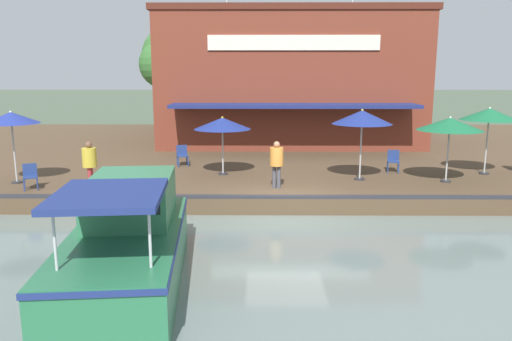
{
  "coord_description": "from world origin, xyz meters",
  "views": [
    {
      "loc": [
        14.9,
        -0.8,
        4.47
      ],
      "look_at": [
        -1.0,
        -0.94,
        1.3
      ],
      "focal_mm": 35.0,
      "sensor_mm": 36.0,
      "label": 1
    }
  ],
  "objects_px": {
    "cafe_chair_beside_entrance": "(393,160)",
    "motorboat_nearest_quay": "(131,237)",
    "patio_umbrella_near_quay_edge": "(362,117)",
    "waterfront_restaurant": "(289,78)",
    "patio_umbrella_by_entrance": "(489,114)",
    "person_near_entrance": "(89,160)",
    "patio_umbrella_mid_patio_left": "(450,124)",
    "cafe_chair_far_corner_seat": "(30,175)",
    "patio_umbrella_back_row": "(222,123)",
    "person_mid_patio": "(277,159)",
    "cafe_chair_back_row_seat": "(182,154)",
    "tree_upstream_bank": "(172,60)",
    "patio_umbrella_far_corner": "(11,118)"
  },
  "relations": [
    {
      "from": "patio_umbrella_by_entrance",
      "to": "cafe_chair_far_corner_seat",
      "type": "xyz_separation_m",
      "value": [
        2.65,
        -16.27,
        -1.81
      ]
    },
    {
      "from": "cafe_chair_back_row_seat",
      "to": "motorboat_nearest_quay",
      "type": "relative_size",
      "value": 0.13
    },
    {
      "from": "cafe_chair_beside_entrance",
      "to": "cafe_chair_back_row_seat",
      "type": "bearing_deg",
      "value": -98.49
    },
    {
      "from": "patio_umbrella_mid_patio_left",
      "to": "patio_umbrella_back_row",
      "type": "bearing_deg",
      "value": -98.79
    },
    {
      "from": "patio_umbrella_far_corner",
      "to": "tree_upstream_bank",
      "type": "distance_m",
      "value": 17.59
    },
    {
      "from": "patio_umbrella_by_entrance",
      "to": "person_near_entrance",
      "type": "distance_m",
      "value": 14.53
    },
    {
      "from": "patio_umbrella_near_quay_edge",
      "to": "cafe_chair_far_corner_seat",
      "type": "height_order",
      "value": "patio_umbrella_near_quay_edge"
    },
    {
      "from": "waterfront_restaurant",
      "to": "motorboat_nearest_quay",
      "type": "xyz_separation_m",
      "value": [
        17.63,
        -4.4,
        -3.2
      ]
    },
    {
      "from": "patio_umbrella_mid_patio_left",
      "to": "cafe_chair_far_corner_seat",
      "type": "height_order",
      "value": "patio_umbrella_mid_patio_left"
    },
    {
      "from": "cafe_chair_beside_entrance",
      "to": "motorboat_nearest_quay",
      "type": "distance_m",
      "value": 11.9
    },
    {
      "from": "patio_umbrella_back_row",
      "to": "cafe_chair_back_row_seat",
      "type": "xyz_separation_m",
      "value": [
        -1.81,
        -1.83,
        -1.47
      ]
    },
    {
      "from": "waterfront_restaurant",
      "to": "cafe_chair_far_corner_seat",
      "type": "relative_size",
      "value": 16.22
    },
    {
      "from": "patio_umbrella_back_row",
      "to": "cafe_chair_back_row_seat",
      "type": "bearing_deg",
      "value": -134.69
    },
    {
      "from": "waterfront_restaurant",
      "to": "motorboat_nearest_quay",
      "type": "distance_m",
      "value": 18.45
    },
    {
      "from": "waterfront_restaurant",
      "to": "motorboat_nearest_quay",
      "type": "relative_size",
      "value": 2.06
    },
    {
      "from": "cafe_chair_back_row_seat",
      "to": "patio_umbrella_mid_patio_left",
      "type": "bearing_deg",
      "value": 72.81
    },
    {
      "from": "patio_umbrella_mid_patio_left",
      "to": "person_mid_patio",
      "type": "relative_size",
      "value": 1.46
    },
    {
      "from": "patio_umbrella_back_row",
      "to": "cafe_chair_back_row_seat",
      "type": "distance_m",
      "value": 2.97
    },
    {
      "from": "patio_umbrella_near_quay_edge",
      "to": "waterfront_restaurant",
      "type": "bearing_deg",
      "value": -168.75
    },
    {
      "from": "patio_umbrella_far_corner",
      "to": "patio_umbrella_mid_patio_left",
      "type": "height_order",
      "value": "patio_umbrella_far_corner"
    },
    {
      "from": "cafe_chair_back_row_seat",
      "to": "person_mid_patio",
      "type": "distance_m",
      "value": 5.6
    },
    {
      "from": "patio_umbrella_near_quay_edge",
      "to": "patio_umbrella_by_entrance",
      "type": "xyz_separation_m",
      "value": [
        -1.09,
        4.99,
        0.02
      ]
    },
    {
      "from": "patio_umbrella_by_entrance",
      "to": "tree_upstream_bank",
      "type": "relative_size",
      "value": 0.36
    },
    {
      "from": "waterfront_restaurant",
      "to": "person_mid_patio",
      "type": "height_order",
      "value": "waterfront_restaurant"
    },
    {
      "from": "patio_umbrella_by_entrance",
      "to": "cafe_chair_far_corner_seat",
      "type": "bearing_deg",
      "value": -80.73
    },
    {
      "from": "patio_umbrella_mid_patio_left",
      "to": "cafe_chair_beside_entrance",
      "type": "xyz_separation_m",
      "value": [
        -1.79,
        -1.42,
        -1.59
      ]
    },
    {
      "from": "patio_umbrella_mid_patio_left",
      "to": "tree_upstream_bank",
      "type": "relative_size",
      "value": 0.33
    },
    {
      "from": "person_near_entrance",
      "to": "cafe_chair_beside_entrance",
      "type": "bearing_deg",
      "value": 106.42
    },
    {
      "from": "patio_umbrella_back_row",
      "to": "person_mid_patio",
      "type": "bearing_deg",
      "value": 40.95
    },
    {
      "from": "cafe_chair_back_row_seat",
      "to": "person_near_entrance",
      "type": "relative_size",
      "value": 0.52
    },
    {
      "from": "waterfront_restaurant",
      "to": "patio_umbrella_mid_patio_left",
      "type": "distance_m",
      "value": 11.85
    },
    {
      "from": "patio_umbrella_by_entrance",
      "to": "patio_umbrella_back_row",
      "type": "bearing_deg",
      "value": -88.96
    },
    {
      "from": "waterfront_restaurant",
      "to": "patio_umbrella_back_row",
      "type": "height_order",
      "value": "waterfront_restaurant"
    },
    {
      "from": "person_near_entrance",
      "to": "cafe_chair_back_row_seat",
      "type": "bearing_deg",
      "value": 152.17
    },
    {
      "from": "patio_umbrella_back_row",
      "to": "motorboat_nearest_quay",
      "type": "relative_size",
      "value": 0.33
    },
    {
      "from": "patio_umbrella_back_row",
      "to": "patio_umbrella_mid_patio_left",
      "type": "distance_m",
      "value": 8.13
    },
    {
      "from": "cafe_chair_far_corner_seat",
      "to": "cafe_chair_back_row_seat",
      "type": "bearing_deg",
      "value": 134.13
    },
    {
      "from": "patio_umbrella_by_entrance",
      "to": "patio_umbrella_mid_patio_left",
      "type": "bearing_deg",
      "value": -54.38
    },
    {
      "from": "patio_umbrella_mid_patio_left",
      "to": "motorboat_nearest_quay",
      "type": "bearing_deg",
      "value": -53.46
    },
    {
      "from": "person_mid_patio",
      "to": "patio_umbrella_near_quay_edge",
      "type": "bearing_deg",
      "value": 113.98
    },
    {
      "from": "patio_umbrella_back_row",
      "to": "cafe_chair_back_row_seat",
      "type": "height_order",
      "value": "patio_umbrella_back_row"
    },
    {
      "from": "patio_umbrella_near_quay_edge",
      "to": "patio_umbrella_back_row",
      "type": "height_order",
      "value": "patio_umbrella_near_quay_edge"
    },
    {
      "from": "patio_umbrella_back_row",
      "to": "cafe_chair_far_corner_seat",
      "type": "xyz_separation_m",
      "value": [
        2.47,
        -6.24,
        -1.47
      ]
    },
    {
      "from": "patio_umbrella_near_quay_edge",
      "to": "patio_umbrella_by_entrance",
      "type": "bearing_deg",
      "value": 102.29
    },
    {
      "from": "cafe_chair_beside_entrance",
      "to": "cafe_chair_far_corner_seat",
      "type": "bearing_deg",
      "value": -76.78
    },
    {
      "from": "person_mid_patio",
      "to": "patio_umbrella_by_entrance",
      "type": "bearing_deg",
      "value": 106.92
    },
    {
      "from": "patio_umbrella_by_entrance",
      "to": "patio_umbrella_back_row",
      "type": "height_order",
      "value": "patio_umbrella_by_entrance"
    },
    {
      "from": "patio_umbrella_near_quay_edge",
      "to": "tree_upstream_bank",
      "type": "xyz_separation_m",
      "value": [
        -16.59,
        -9.57,
        2.38
      ]
    },
    {
      "from": "patio_umbrella_near_quay_edge",
      "to": "cafe_chair_far_corner_seat",
      "type": "bearing_deg",
      "value": -82.08
    },
    {
      "from": "patio_umbrella_mid_patio_left",
      "to": "cafe_chair_far_corner_seat",
      "type": "xyz_separation_m",
      "value": [
        1.23,
        -14.28,
        -1.59
      ]
    }
  ]
}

